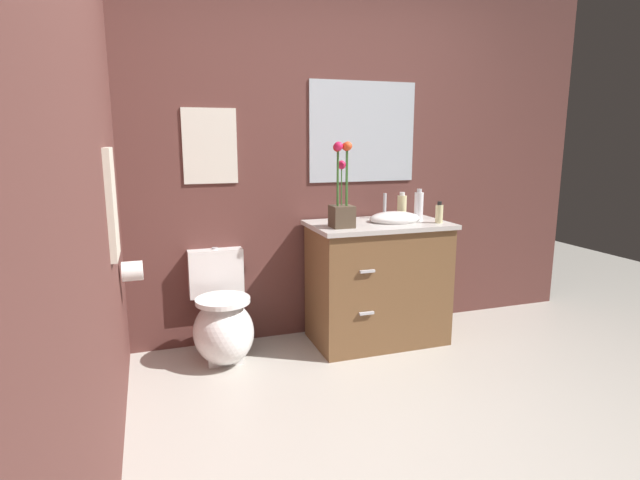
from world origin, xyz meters
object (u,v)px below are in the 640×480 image
(toilet, at_px, (222,323))
(lotion_bottle, at_px, (439,213))
(vanity_cabinet, at_px, (378,281))
(wall_mirror, at_px, (363,132))
(flower_vase, at_px, (342,200))
(toilet_paper_roll, at_px, (132,271))
(hand_wash_bottle, at_px, (419,206))
(wall_poster, at_px, (210,146))
(hanging_towel, at_px, (112,204))
(soap_bottle, at_px, (402,206))

(toilet, relative_size, lotion_bottle, 4.72)
(vanity_cabinet, xyz_separation_m, wall_mirror, (-0.00, 0.29, 1.02))
(flower_vase, relative_size, toilet_paper_roll, 4.93)
(hand_wash_bottle, bearing_deg, lotion_bottle, -67.82)
(vanity_cabinet, relative_size, wall_mirror, 1.28)
(vanity_cabinet, relative_size, toilet_paper_roll, 9.31)
(flower_vase, xyz_separation_m, wall_poster, (-0.77, 0.39, 0.34))
(wall_poster, xyz_separation_m, hanging_towel, (-0.56, -0.82, -0.25))
(flower_vase, height_order, toilet_paper_roll, flower_vase)
(toilet, distance_m, hanging_towel, 1.17)
(toilet_paper_roll, bearing_deg, toilet, 21.15)
(wall_mirror, distance_m, hanging_towel, 1.86)
(toilet, xyz_separation_m, vanity_cabinet, (1.08, -0.03, 0.19))
(flower_vase, distance_m, toilet_paper_roll, 1.32)
(vanity_cabinet, xyz_separation_m, toilet_paper_roll, (-1.58, -0.17, 0.25))
(vanity_cabinet, bearing_deg, soap_bottle, 29.81)
(wall_poster, bearing_deg, vanity_cabinet, -15.26)
(soap_bottle, bearing_deg, toilet_paper_roll, -170.39)
(wall_poster, bearing_deg, toilet, -90.00)
(soap_bottle, relative_size, wall_mirror, 0.23)
(lotion_bottle, height_order, toilet_paper_roll, lotion_bottle)
(lotion_bottle, relative_size, wall_mirror, 0.18)
(hanging_towel, bearing_deg, toilet, 44.52)
(vanity_cabinet, distance_m, lotion_bottle, 0.62)
(vanity_cabinet, relative_size, lotion_bottle, 7.01)
(toilet, height_order, toilet_paper_roll, toilet_paper_roll)
(vanity_cabinet, relative_size, wall_poster, 2.12)
(soap_bottle, bearing_deg, hanging_towel, -160.52)
(soap_bottle, xyz_separation_m, lotion_bottle, (0.13, -0.29, -0.02))
(hanging_towel, relative_size, toilet_paper_roll, 4.73)
(soap_bottle, relative_size, lotion_bottle, 1.26)
(toilet, height_order, hand_wash_bottle, hand_wash_bottle)
(toilet, xyz_separation_m, soap_bottle, (1.32, 0.11, 0.68))
(toilet, xyz_separation_m, lotion_bottle, (1.45, -0.17, 0.67))
(flower_vase, relative_size, hanging_towel, 1.04)
(vanity_cabinet, height_order, wall_poster, wall_poster)
(hanging_towel, bearing_deg, flower_vase, 17.96)
(hand_wash_bottle, bearing_deg, toilet_paper_roll, -174.46)
(soap_bottle, bearing_deg, lotion_bottle, -65.54)
(toilet, bearing_deg, vanity_cabinet, -1.41)
(toilet, distance_m, wall_poster, 1.14)
(soap_bottle, relative_size, hanging_towel, 0.35)
(wall_mirror, xyz_separation_m, toilet_paper_roll, (-1.58, -0.46, -0.77))
(toilet, relative_size, vanity_cabinet, 0.67)
(hand_wash_bottle, relative_size, wall_poster, 0.45)
(flower_vase, xyz_separation_m, toilet_paper_roll, (-1.28, -0.07, -0.34))
(toilet, distance_m, wall_mirror, 1.64)
(toilet, bearing_deg, flower_vase, -9.00)
(wall_mirror, bearing_deg, lotion_bottle, -49.47)
(hand_wash_bottle, bearing_deg, hanging_towel, -164.50)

